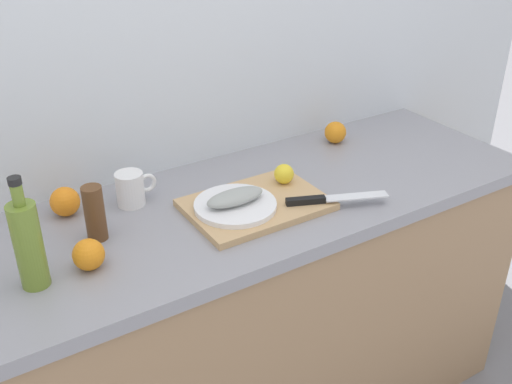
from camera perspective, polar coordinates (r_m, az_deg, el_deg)
The scene contains 13 objects.
back_wall at distance 1.80m, azimuth -9.04°, elevation 12.59°, with size 3.20×0.05×2.50m, color silver.
kitchen_counter at distance 1.93m, azimuth -3.15°, elevation -13.16°, with size 2.00×0.60×0.90m.
cutting_board at distance 1.66m, azimuth 0.00°, elevation -1.21°, with size 0.38×0.27×0.02m, color tan.
white_plate at distance 1.63m, azimuth -1.99°, elevation -1.28°, with size 0.23×0.23×0.01m, color white.
fish_fillet at distance 1.61m, azimuth -2.00°, elevation -0.49°, with size 0.17×0.07×0.04m, color #999E99.
chef_knife at distance 1.66m, azimuth 6.54°, elevation -0.67°, with size 0.28×0.14×0.02m.
lemon_0 at distance 1.75m, azimuth 2.62°, elevation 1.78°, with size 0.06×0.06×0.06m, color yellow.
olive_oil_bottle at distance 1.41m, azimuth -20.91°, elevation -4.60°, with size 0.06×0.06×0.27m.
coffee_mug_0 at distance 1.70m, azimuth -11.83°, elevation 0.32°, with size 0.12×0.08×0.10m.
orange_0 at distance 2.07m, azimuth 7.58°, elevation 5.66°, with size 0.07×0.07×0.07m, color orange.
orange_1 at distance 1.70m, azimuth -17.76°, elevation -0.87°, with size 0.08×0.08×0.08m, color orange.
orange_3 at distance 1.46m, azimuth -15.68°, elevation -5.77°, with size 0.08×0.08×0.08m, color orange.
pepper_mill at distance 1.55m, azimuth -15.14°, elevation -1.97°, with size 0.05×0.05×0.15m, color brown.
Camera 1 is at (-0.68, -1.27, 1.74)m, focal length 41.93 mm.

